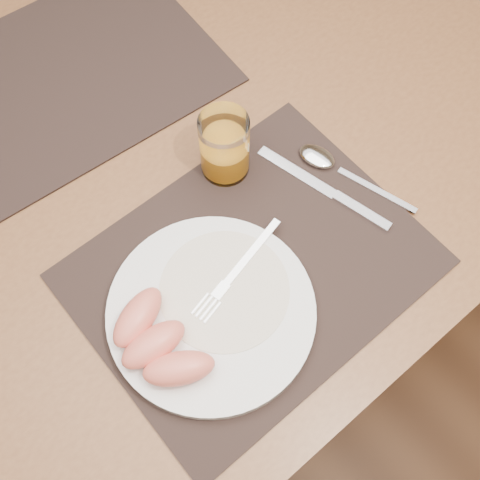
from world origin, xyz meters
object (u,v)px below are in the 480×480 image
at_px(table, 167,189).
at_px(knife, 334,195).
at_px(spoon, 326,161).
at_px(juice_glass, 225,148).
at_px(fork, 232,277).
at_px(placemat_far, 70,75).
at_px(placemat_near, 251,268).
at_px(plate, 211,312).

relative_size(table, knife, 6.44).
bearing_deg(spoon, juice_glass, 142.32).
xyz_separation_m(knife, juice_glass, (-0.09, 0.14, 0.04)).
height_order(fork, juice_glass, juice_glass).
bearing_deg(placemat_far, placemat_near, -89.26).
relative_size(table, placemat_near, 3.11).
xyz_separation_m(table, placemat_far, (-0.02, 0.22, 0.09)).
xyz_separation_m(table, fork, (-0.04, -0.22, 0.11)).
xyz_separation_m(knife, spoon, (0.03, 0.05, 0.00)).
bearing_deg(placemat_far, juice_glass, -74.62).
bearing_deg(table, plate, -111.10).
relative_size(placemat_far, spoon, 2.38).
xyz_separation_m(placemat_near, juice_glass, (0.07, 0.15, 0.05)).
height_order(placemat_near, knife, knife).
distance_m(plate, fork, 0.05).
relative_size(placemat_near, spoon, 2.38).
bearing_deg(spoon, plate, -164.80).
height_order(placemat_far, fork, fork).
height_order(placemat_far, juice_glass, juice_glass).
height_order(fork, knife, fork).
distance_m(fork, juice_glass, 0.18).
height_order(placemat_near, spoon, spoon).
distance_m(placemat_near, fork, 0.04).
bearing_deg(table, spoon, -41.78).
distance_m(knife, juice_glass, 0.17).
distance_m(placemat_far, fork, 0.44).
bearing_deg(placemat_near, plate, -168.70).
height_order(placemat_near, placemat_far, same).
height_order(fork, spoon, fork).
relative_size(knife, juice_glass, 2.05).
xyz_separation_m(fork, juice_glass, (0.11, 0.15, 0.03)).
height_order(table, plate, plate).
distance_m(placemat_near, spoon, 0.20).
bearing_deg(plate, fork, 19.72).
distance_m(placemat_near, plate, 0.08).
bearing_deg(knife, table, 126.25).
bearing_deg(juice_glass, spoon, -37.68).
xyz_separation_m(placemat_far, knife, (0.17, -0.43, 0.00)).
bearing_deg(knife, placemat_far, 111.48).
relative_size(table, fork, 8.06).
bearing_deg(placemat_near, spoon, 16.83).
bearing_deg(juice_glass, table, 132.03).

